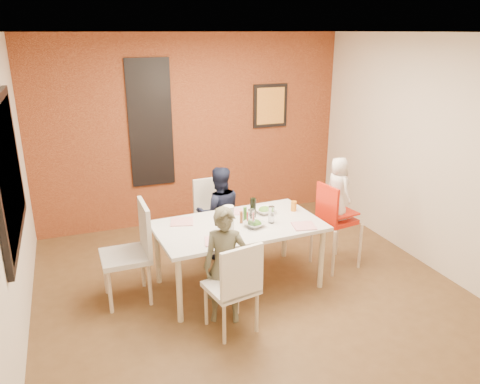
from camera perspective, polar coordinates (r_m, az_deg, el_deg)
name	(u,v)px	position (r m, az deg, el deg)	size (l,w,h in m)	color
ground	(250,290)	(5.28, 1.17, -11.85)	(4.50, 4.50, 0.00)	brown
ceiling	(251,32)	(4.53, 1.41, 18.90)	(4.50, 4.50, 0.02)	white
wall_back	(192,131)	(6.81, -5.83, 7.44)	(4.50, 0.02, 2.70)	beige
wall_front	(393,277)	(2.92, 18.14, -9.82)	(4.50, 0.02, 2.70)	beige
wall_left	(5,200)	(4.45, -26.71, -0.86)	(0.02, 4.50, 2.70)	beige
wall_right	(429,154)	(5.92, 22.01, 4.36)	(0.02, 4.50, 2.70)	beige
brick_accent_wall	(193,131)	(6.79, -5.78, 7.40)	(4.50, 0.02, 2.70)	maroon
picture_window_frame	(7,171)	(4.58, -26.49, 2.33)	(0.05, 1.70, 1.30)	black
picture_window_pane	(9,171)	(4.58, -26.31, 2.35)	(0.02, 1.55, 1.15)	black
glassblock_strip	(150,124)	(6.62, -10.86, 8.19)	(0.55, 0.03, 1.70)	silver
glassblock_surround	(151,124)	(6.62, -10.85, 8.18)	(0.60, 0.03, 1.76)	black
art_print_frame	(270,106)	(7.11, 3.71, 10.45)	(0.54, 0.03, 0.64)	black
art_print_canvas	(271,106)	(7.10, 3.76, 10.43)	(0.44, 0.01, 0.54)	gold
dining_table	(239,230)	(5.08, -0.16, -4.62)	(1.83, 1.09, 0.74)	silver
chair_near	(235,284)	(4.36, -0.55, -11.14)	(0.50, 0.50, 0.93)	white
chair_far	(213,211)	(6.01, -3.34, -2.34)	(0.46, 0.46, 0.94)	silver
chair_left	(134,247)	(5.00, -12.82, -6.57)	(0.50, 0.50, 1.06)	beige
high_chair	(334,218)	(5.61, 11.42, -3.09)	(0.50, 0.50, 1.05)	red
child_near	(225,266)	(4.52, -1.81, -9.00)	(0.43, 0.28, 1.17)	brown
child_far	(219,213)	(5.77, -2.56, -2.56)	(0.57, 0.45, 1.18)	black
toddler	(338,189)	(5.51, 11.87, 0.42)	(0.36, 0.23, 0.74)	silver
plate_near_left	(217,241)	(4.65, -2.83, -5.98)	(0.24, 0.24, 0.01)	white
plate_far_mid	(234,212)	(5.37, -0.75, -2.44)	(0.20, 0.20, 0.01)	white
plate_near_right	(304,226)	(5.04, 7.80, -4.11)	(0.23, 0.23, 0.01)	white
plate_far_left	(182,222)	(5.14, -7.09, -3.61)	(0.24, 0.24, 0.01)	white
salad_bowl_a	(255,224)	(4.98, 1.79, -3.94)	(0.22, 0.22, 0.05)	silver
salad_bowl_b	(265,210)	(5.35, 3.07, -2.27)	(0.23, 0.23, 0.06)	white
wine_bottle	(253,209)	(5.13, 1.60, -2.08)	(0.07, 0.07, 0.25)	black
wine_glass_a	(251,219)	(4.90, 1.39, -3.34)	(0.08, 0.08, 0.22)	silver
wine_glass_b	(271,215)	(5.06, 3.85, -2.77)	(0.07, 0.07, 0.19)	silver
paper_towel_roll	(229,218)	(4.89, -1.39, -3.15)	(0.11, 0.11, 0.25)	silver
condiment_red	(248,218)	(5.03, 1.04, -3.21)	(0.04, 0.04, 0.14)	red
condiment_green	(245,214)	(5.11, 0.61, -2.69)	(0.04, 0.04, 0.16)	#337125
condiment_brown	(241,217)	(5.06, 0.15, -3.10)	(0.03, 0.03, 0.13)	brown
sippy_cup	(294,206)	(5.43, 6.56, -1.72)	(0.07, 0.07, 0.12)	orange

